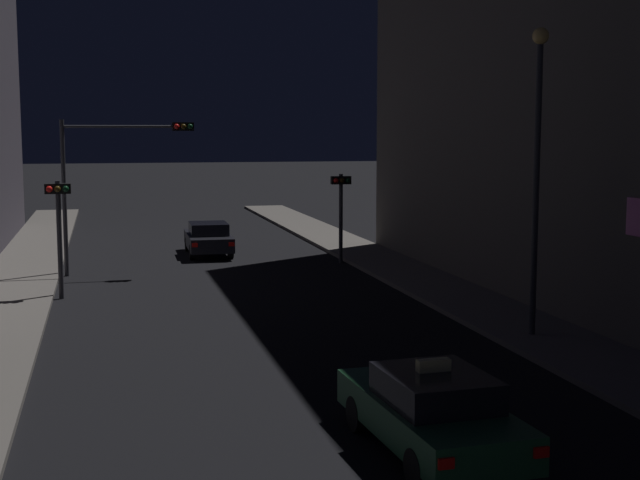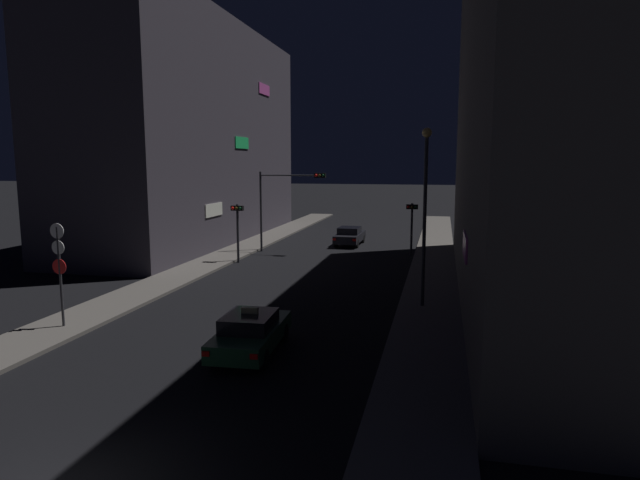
% 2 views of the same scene
% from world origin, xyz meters
% --- Properties ---
extents(sidewalk_left, '(2.70, 58.70, 0.15)m').
position_xyz_m(sidewalk_left, '(-6.95, 27.35, 0.07)').
color(sidewalk_left, '#5B5651').
rests_on(sidewalk_left, ground_plane).
extents(sidewalk_right, '(2.70, 58.70, 0.15)m').
position_xyz_m(sidewalk_right, '(6.95, 27.35, 0.07)').
color(sidewalk_right, '#5B5651').
rests_on(sidewalk_right, ground_plane).
extents(taxi, '(2.04, 4.54, 1.62)m').
position_xyz_m(taxi, '(1.20, 8.83, 0.74)').
color(taxi, '#1E512D').
rests_on(taxi, ground_plane).
extents(far_car, '(1.90, 4.49, 1.42)m').
position_xyz_m(far_car, '(0.40, 33.56, 0.73)').
color(far_car, black).
rests_on(far_car, ground_plane).
extents(traffic_light_overhead, '(4.84, 0.42, 5.75)m').
position_xyz_m(traffic_light_overhead, '(-3.56, 29.15, 4.15)').
color(traffic_light_overhead, '#2D2D33').
rests_on(traffic_light_overhead, ground_plane).
extents(traffic_light_left_kerb, '(0.80, 0.42, 3.77)m').
position_xyz_m(traffic_light_left_kerb, '(-5.35, 24.54, 2.70)').
color(traffic_light_left_kerb, '#2D2D33').
rests_on(traffic_light_left_kerb, ground_plane).
extents(traffic_light_right_kerb, '(0.80, 0.42, 3.62)m').
position_xyz_m(traffic_light_right_kerb, '(5.35, 29.88, 2.60)').
color(traffic_light_right_kerb, '#2D2D33').
rests_on(traffic_light_right_kerb, ground_plane).
extents(street_lamp_near_block, '(0.41, 0.41, 7.72)m').
position_xyz_m(street_lamp_near_block, '(6.64, 15.87, 4.86)').
color(street_lamp_near_block, '#2D2D33').
rests_on(street_lamp_near_block, sidewalk_right).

